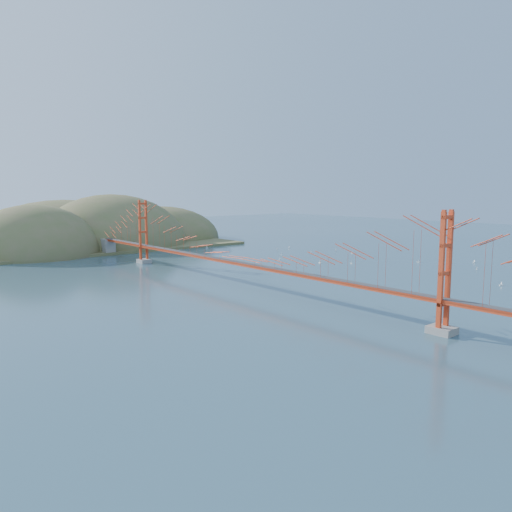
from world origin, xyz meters
TOP-DOWN VIEW (x-y plane):
  - ground at (0.00, 0.00)m, footprint 320.00×320.00m
  - bridge at (0.00, 0.18)m, footprint 2.20×94.40m
  - far_headlands at (2.21, 68.52)m, footprint 84.00×58.00m
  - sailboat_9 at (41.12, 14.53)m, footprint 0.56×0.56m
  - sailboat_13 at (39.62, -13.62)m, footprint 0.60×0.60m
  - sailboat_11 at (47.58, -9.22)m, footprint 0.53×0.53m
  - sailboat_5 at (40.05, -2.15)m, footprint 0.44×0.54m
  - sailboat_8 at (33.28, 29.85)m, footprint 0.53×0.53m
  - sailboat_3 at (22.30, 17.10)m, footprint 0.52×0.52m
  - sailboat_0 at (12.97, -15.55)m, footprint 0.49×0.54m
  - sailboat_14 at (25.04, 8.91)m, footprint 0.63×0.66m
  - sailboat_7 at (37.08, 29.90)m, footprint 0.52×0.42m
  - sailboat_4 at (34.01, 19.96)m, footprint 0.68×0.68m
  - sailboat_17 at (41.68, 19.63)m, footprint 0.58×0.58m
  - sailboat_15 at (27.25, 21.91)m, footprint 0.46×0.50m
  - sailboat_12 at (22.21, 42.00)m, footprint 0.59×0.48m
  - sailboat_6 at (28.60, -22.69)m, footprint 0.62×0.62m
  - sailboat_extra_1 at (29.04, 4.79)m, footprint 0.45×0.51m

SIDE VIEW (x-z plane):
  - ground at x=0.00m, z-range 0.00..0.00m
  - far_headlands at x=2.21m, z-range -12.50..12.50m
  - sailboat_3 at x=22.30m, z-range -0.14..0.41m
  - sailboat_8 at x=33.28m, z-range -0.15..0.41m
  - sailboat_15 at x=27.25m, z-range -0.15..0.42m
  - sailboat_extra_1 at x=29.04m, z-range -0.15..0.42m
  - sailboat_11 at x=47.58m, z-range -0.15..0.43m
  - sailboat_7 at x=37.08m, z-range -0.16..0.45m
  - sailboat_0 at x=12.97m, z-range -0.17..0.45m
  - sailboat_9 at x=41.12m, z-range -0.17..0.45m
  - sailboat_5 at x=40.05m, z-range -0.17..0.46m
  - sailboat_17 at x=41.68m, z-range -0.18..0.47m
  - sailboat_6 at x=28.60m, z-range -0.18..0.47m
  - sailboat_13 at x=39.62m, z-range -0.19..0.49m
  - sailboat_12 at x=22.21m, z-range -0.20..0.50m
  - sailboat_4 at x=34.01m, z-range -0.20..0.51m
  - sailboat_14 at x=25.04m, z-range -0.21..0.53m
  - bridge at x=0.00m, z-range 1.01..13.01m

